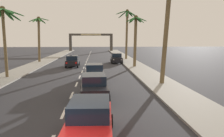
{
  "coord_description": "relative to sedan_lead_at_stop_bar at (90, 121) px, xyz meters",
  "views": [
    {
      "loc": [
        1.88,
        -6.49,
        4.15
      ],
      "look_at": [
        2.89,
        8.0,
        2.2
      ],
      "focal_mm": 35.48,
      "sensor_mm": 36.0,
      "label": 1
    }
  ],
  "objects": [
    {
      "name": "sidewalk_right",
      "position": [
        6.22,
        17.85,
        -0.78
      ],
      "size": [
        3.2,
        110.0,
        0.14
      ],
      "primitive_type": "cube",
      "color": "gray",
      "rests_on": "ground"
    },
    {
      "name": "sedan_parked_nearest_kerb",
      "position": [
        3.73,
        29.53,
        0.0
      ],
      "size": [
        2.0,
        4.47,
        1.68
      ],
      "color": "black",
      "rests_on": "ground"
    },
    {
      "name": "palm_right_farthest",
      "position": [
        6.35,
        35.87,
        5.91
      ],
      "size": [
        4.7,
        4.36,
        9.96
      ],
      "color": "brown",
      "rests_on": "ground"
    },
    {
      "name": "palm_left_second",
      "position": [
        -9.31,
        15.27,
        4.94
      ],
      "size": [
        4.63,
        4.58,
        7.5
      ],
      "color": "brown",
      "rests_on": "ground"
    },
    {
      "name": "town_gateway_arch",
      "position": [
        -1.58,
        66.91,
        3.03
      ],
      "size": [
        14.63,
        0.9,
        5.92
      ],
      "color": "#423D38",
      "rests_on": "ground"
    },
    {
      "name": "palm_left_third",
      "position": [
        -9.73,
        31.2,
        4.42
      ],
      "size": [
        3.55,
        3.29,
        8.0
      ],
      "color": "brown",
      "rests_on": "ground"
    },
    {
      "name": "sedan_lead_at_stop_bar",
      "position": [
        0.0,
        0.0,
        0.0
      ],
      "size": [
        2.11,
        4.51,
        1.68
      ],
      "color": "red",
      "rests_on": "ground"
    },
    {
      "name": "lane_markings",
      "position": [
        -1.15,
        18.35,
        -0.85
      ],
      "size": [
        4.28,
        89.09,
        0.01
      ],
      "color": "silver",
      "rests_on": "ground"
    },
    {
      "name": "sedan_fifth_in_queue",
      "position": [
        0.04,
        13.12,
        0.0
      ],
      "size": [
        2.11,
        4.51,
        1.68
      ],
      "color": "silver",
      "rests_on": "ground"
    },
    {
      "name": "sidewalk_left",
      "position": [
        -9.38,
        17.85,
        -0.78
      ],
      "size": [
        3.2,
        110.0,
        0.14
      ],
      "primitive_type": "cube",
      "color": "gray",
      "rests_on": "ground"
    },
    {
      "name": "sedan_oncoming_far",
      "position": [
        -3.31,
        24.72,
        0.0
      ],
      "size": [
        1.99,
        4.47,
        1.68
      ],
      "color": "black",
      "rests_on": "ground"
    },
    {
      "name": "palm_right_third",
      "position": [
        5.95,
        23.4,
        4.21
      ],
      "size": [
        3.08,
        3.24,
        7.53
      ],
      "color": "brown",
      "rests_on": "ground"
    },
    {
      "name": "palm_right_second",
      "position": [
        6.59,
        10.94,
        5.17
      ],
      "size": [
        3.0,
        3.03,
        9.03
      ],
      "color": "brown",
      "rests_on": "ground"
    },
    {
      "name": "sedan_third_in_queue",
      "position": [
        0.09,
        6.56,
        0.0
      ],
      "size": [
        2.11,
        4.51,
        1.68
      ],
      "color": "black",
      "rests_on": "ground"
    }
  ]
}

